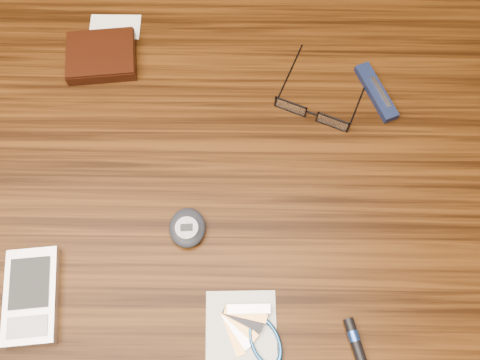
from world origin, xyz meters
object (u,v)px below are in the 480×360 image
Objects in this scene: wallet_and_card at (102,55)px; notepad_keys at (253,334)px; pedometer at (187,228)px; pda_phone at (31,296)px; desk at (210,202)px; pocket_knife at (376,92)px; eyeglasses at (313,111)px.

wallet_and_card reaches higher than notepad_keys.
pedometer is (0.14, -0.26, -0.00)m from wallet_and_card.
wallet_and_card is at bearing 118.01° from pedometer.
pda_phone is at bearing -154.57° from pedometer.
pda_phone reaches higher than desk.
eyeglasses is at bearing -159.29° from pocket_knife.
pedometer reaches higher than desk.
pda_phone is at bearing -141.78° from desk.
pda_phone reaches higher than notepad_keys.
notepad_keys is at bearing -72.64° from desk.
desk is at bearing 107.36° from notepad_keys.
desk is 0.29m from pda_phone.
pedometer is (-0.17, -0.17, -0.00)m from eyeglasses.
pedometer is (0.19, 0.09, 0.00)m from pda_phone.
pda_phone is 0.28m from notepad_keys.
desk is 6.77× the size of eyeglasses.
pda_phone is 0.54m from pocket_knife.
notepad_keys is at bearing -105.34° from eyeglasses.
eyeglasses reaches higher than wallet_and_card.
eyeglasses is 0.24m from pedometer.
eyeglasses is 1.19× the size of pda_phone.
wallet_and_card reaches higher than pocket_knife.
eyeglasses is 0.32m from notepad_keys.
pocket_knife reaches higher than notepad_keys.
notepad_keys is at bearing -8.63° from pda_phone.
desk is at bearing -49.44° from wallet_and_card.
pocket_knife is (0.24, 0.13, 0.11)m from desk.
eyeglasses is 2.60× the size of pedometer.
pocket_knife reaches higher than desk.
wallet_and_card reaches higher than pda_phone.
eyeglasses reaches higher than pocket_knife.
desk is at bearing 38.22° from pda_phone.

